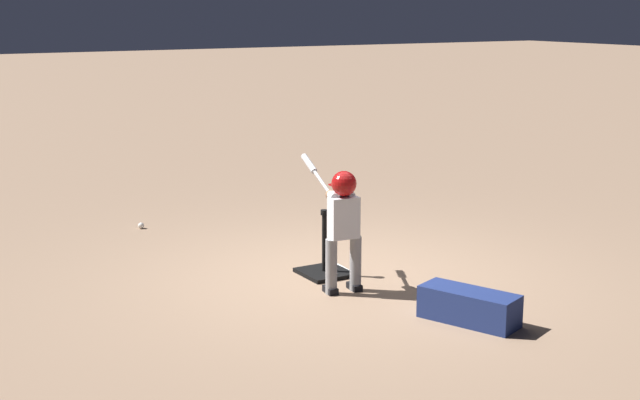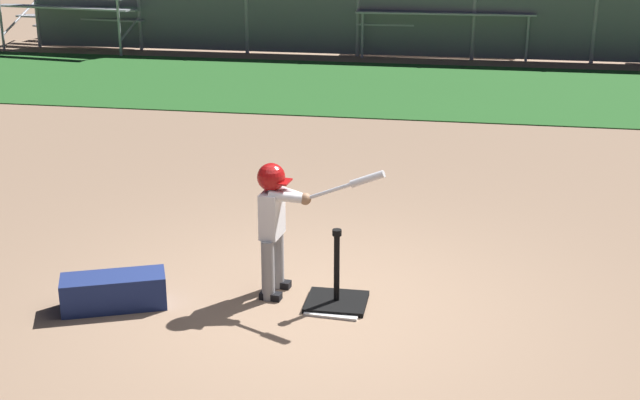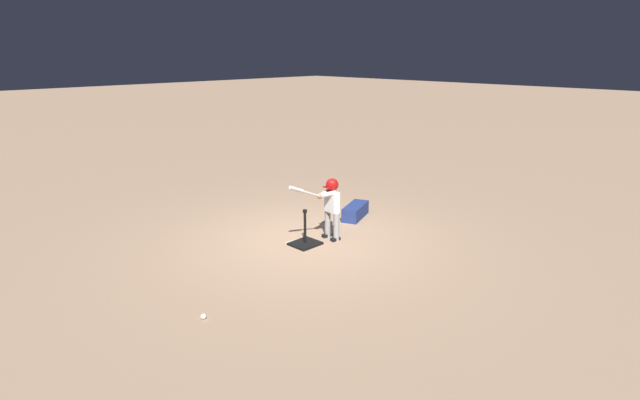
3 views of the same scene
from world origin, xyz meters
The scene contains 9 objects.
ground_plane centered at (0.00, 0.00, 0.00)m, with size 90.00×90.00×0.00m, color #93755B.
grass_outfield_strip centered at (0.00, 8.81, 0.01)m, with size 56.00×4.55×0.02m, color #286026.
backstop_fence centered at (0.00, 11.88, 0.96)m, with size 16.54×0.08×1.82m.
home_plate centered at (0.17, 0.11, 0.01)m, with size 0.44×0.44×0.02m, color white.
batting_tee centered at (0.17, 0.16, 0.08)m, with size 0.50×0.45×0.66m.
batter_child centered at (-0.36, 0.28, 0.73)m, with size 1.06×0.37×1.18m.
bleachers_right_center centered at (-7.29, 12.19, 0.59)m, with size 3.35×2.64×1.22m.
bleachers_far_left centered at (0.57, 12.54, 0.47)m, with size 3.64×1.88×0.97m.
equipment_bag centered at (-1.62, -0.20, 0.14)m, with size 0.84×0.32×0.28m, color navy.
Camera 2 is at (1.16, -6.47, 3.24)m, focal length 50.00 mm.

